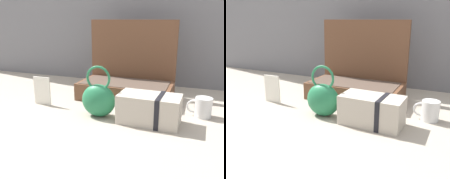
# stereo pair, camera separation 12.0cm
# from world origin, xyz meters

# --- Properties ---
(ground_plane) EXTENTS (6.00, 6.00, 0.00)m
(ground_plane) POSITION_xyz_m (0.00, 0.00, 0.00)
(ground_plane) COLOR #9E9384
(open_suitcase) EXTENTS (0.52, 0.27, 0.44)m
(open_suitcase) POSITION_xyz_m (0.01, 0.21, 0.10)
(open_suitcase) COLOR brown
(open_suitcase) RESTS_ON ground_plane
(teal_pouch_handbag) EXTENTS (0.16, 0.10, 0.24)m
(teal_pouch_handbag) POSITION_xyz_m (-0.02, -0.11, 0.08)
(teal_pouch_handbag) COLOR #237247
(teal_pouch_handbag) RESTS_ON ground_plane
(cream_toiletry_bag) EXTENTS (0.27, 0.15, 0.13)m
(cream_toiletry_bag) POSITION_xyz_m (0.22, -0.11, 0.06)
(cream_toiletry_bag) COLOR #B2A899
(cream_toiletry_bag) RESTS_ON ground_plane
(coffee_mug) EXTENTS (0.11, 0.08, 0.09)m
(coffee_mug) POSITION_xyz_m (0.43, 0.05, 0.05)
(coffee_mug) COLOR silver
(coffee_mug) RESTS_ON ground_plane
(info_card_left) EXTENTS (0.10, 0.01, 0.15)m
(info_card_left) POSITION_xyz_m (-0.37, -0.06, 0.07)
(info_card_left) COLOR white
(info_card_left) RESTS_ON ground_plane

